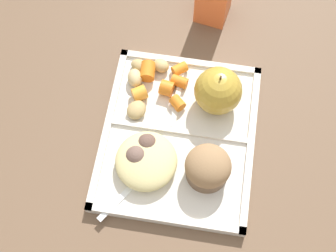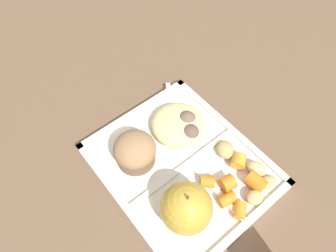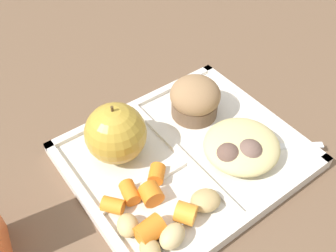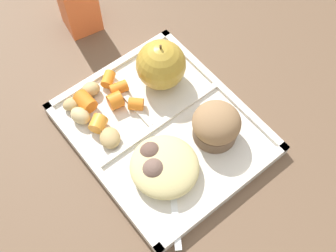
{
  "view_description": "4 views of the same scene",
  "coord_description": "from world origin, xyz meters",
  "views": [
    {
      "loc": [
        0.34,
        0.03,
        0.79
      ],
      "look_at": [
        0.01,
        -0.02,
        0.06
      ],
      "focal_mm": 51.74,
      "sensor_mm": 36.0,
      "label": 1
    },
    {
      "loc": [
        -0.18,
        0.18,
        0.52
      ],
      "look_at": [
        0.05,
        -0.01,
        0.07
      ],
      "focal_mm": 32.42,
      "sensor_mm": 36.0,
      "label": 2
    },
    {
      "loc": [
        -0.22,
        -0.26,
        0.43
      ],
      "look_at": [
        -0.01,
        0.03,
        0.05
      ],
      "focal_mm": 40.56,
      "sensor_mm": 36.0,
      "label": 3
    },
    {
      "loc": [
        0.27,
        -0.21,
        0.62
      ],
      "look_at": [
        0.02,
        -0.01,
        0.06
      ],
      "focal_mm": 45.74,
      "sensor_mm": 36.0,
      "label": 4
    }
  ],
  "objects": [
    {
      "name": "ground",
      "position": [
        0.0,
        0.0,
        0.0
      ],
      "size": [
        6.0,
        6.0,
        0.0
      ],
      "primitive_type": "plane",
      "color": "brown"
    },
    {
      "name": "lunch_tray",
      "position": [
        -0.0,
        -0.0,
        0.01
      ],
      "size": [
        0.31,
        0.26,
        0.02
      ],
      "color": "silver",
      "rests_on": "ground"
    },
    {
      "name": "green_apple",
      "position": [
        -0.08,
        0.06,
        0.06
      ],
      "size": [
        0.08,
        0.08,
        0.09
      ],
      "color": "#B79333",
      "rests_on": "lunch_tray"
    },
    {
      "name": "bran_muffin",
      "position": [
        0.06,
        0.06,
        0.04
      ],
      "size": [
        0.08,
        0.08,
        0.06
      ],
      "color": "brown",
      "rests_on": "lunch_tray"
    },
    {
      "name": "carrot_slice_near_corner",
      "position": [
        -0.11,
        -0.07,
        0.03
      ],
      "size": [
        0.03,
        0.03,
        0.03
      ],
      "primitive_type": "cylinder",
      "rotation": [
        0.0,
        1.57,
        0.07
      ],
      "color": "orange",
      "rests_on": "lunch_tray"
    },
    {
      "name": "carrot_slice_small",
      "position": [
        -0.06,
        -0.01,
        0.02
      ],
      "size": [
        0.03,
        0.03,
        0.02
      ],
      "primitive_type": "cylinder",
      "rotation": [
        0.0,
        1.57,
        3.93
      ],
      "color": "orange",
      "rests_on": "lunch_tray"
    },
    {
      "name": "carrot_slice_diagonal",
      "position": [
        -0.06,
        -0.08,
        0.03
      ],
      "size": [
        0.03,
        0.03,
        0.03
      ],
      "primitive_type": "cylinder",
      "rotation": [
        0.0,
        1.57,
        2.15
      ],
      "color": "orange",
      "rests_on": "lunch_tray"
    },
    {
      "name": "carrot_slice_tilted",
      "position": [
        -0.1,
        -0.01,
        0.02
      ],
      "size": [
        0.03,
        0.03,
        0.02
      ],
      "primitive_type": "cylinder",
      "rotation": [
        0.0,
        1.57,
        1.36
      ],
      "color": "orange",
      "rests_on": "lunch_tray"
    },
    {
      "name": "carrot_slice_edge",
      "position": [
        -0.13,
        -0.02,
        0.02
      ],
      "size": [
        0.03,
        0.03,
        0.02
      ],
      "primitive_type": "cylinder",
      "rotation": [
        0.0,
        1.57,
        5.37
      ],
      "color": "orange",
      "rests_on": "lunch_tray"
    },
    {
      "name": "carrot_slice_center",
      "position": [
        -0.08,
        -0.03,
        0.03
      ],
      "size": [
        0.03,
        0.03,
        0.03
      ],
      "primitive_type": "cylinder",
      "rotation": [
        0.0,
        1.57,
        4.54
      ],
      "color": "orange",
      "rests_on": "lunch_tray"
    },
    {
      "name": "potato_chunk_large",
      "position": [
        -0.03,
        -0.08,
        0.02
      ],
      "size": [
        0.05,
        0.04,
        0.02
      ],
      "primitive_type": "ellipsoid",
      "rotation": [
        0.0,
        0.0,
        2.78
      ],
      "color": "tan",
      "rests_on": "lunch_tray"
    },
    {
      "name": "potato_chunk_corner",
      "position": [
        -0.12,
        -0.09,
        0.02
      ],
      "size": [
        0.03,
        0.04,
        0.02
      ],
      "primitive_type": "ellipsoid",
      "rotation": [
        0.0,
        0.0,
        1.33
      ],
      "color": "tan",
      "rests_on": "lunch_tray"
    },
    {
      "name": "potato_chunk_browned",
      "position": [
        -0.1,
        -0.1,
        0.03
      ],
      "size": [
        0.04,
        0.04,
        0.02
      ],
      "primitive_type": "ellipsoid",
      "rotation": [
        0.0,
        0.0,
        4.99
      ],
      "color": "tan",
      "rests_on": "lunch_tray"
    },
    {
      "name": "potato_chunk_small",
      "position": [
        -0.13,
        -0.05,
        0.03
      ],
      "size": [
        0.04,
        0.04,
        0.02
      ],
      "primitive_type": "ellipsoid",
      "rotation": [
        0.0,
        0.0,
        1.19
      ],
      "color": "tan",
      "rests_on": "lunch_tray"
    },
    {
      "name": "egg_noodle_pile",
      "position": [
        0.06,
        -0.05,
        0.03
      ],
      "size": [
        0.11,
        0.1,
        0.03
      ],
      "primitive_type": "ellipsoid",
      "color": "#D6C684",
      "rests_on": "lunch_tray"
    },
    {
      "name": "meatball_side",
      "position": [
        0.08,
        -0.04,
        0.03
      ],
      "size": [
        0.03,
        0.03,
        0.03
      ],
      "primitive_type": "sphere",
      "color": "brown",
      "rests_on": "lunch_tray"
    },
    {
      "name": "meatball_center",
      "position": [
        0.06,
        -0.06,
        0.03
      ],
      "size": [
        0.04,
        0.04,
        0.04
      ],
      "primitive_type": "sphere",
      "color": "brown",
      "rests_on": "lunch_tray"
    },
    {
      "name": "meatball_back",
      "position": [
        0.03,
        -0.05,
        0.03
      ],
      "size": [
        0.04,
        0.04,
        0.04
      ],
      "primitive_type": "sphere",
      "color": "brown",
      "rests_on": "lunch_tray"
    },
    {
      "name": "plastic_fork",
      "position": [
        0.1,
        -0.06,
        0.01
      ],
      "size": [
        0.13,
        0.09,
        0.0
      ],
      "color": "white",
      "rests_on": "lunch_tray"
    }
  ]
}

